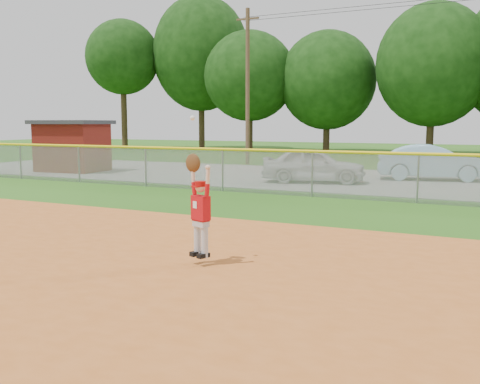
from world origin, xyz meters
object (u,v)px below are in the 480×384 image
car_blue (433,162)px  ballplayer (199,206)px  utility_shed (72,146)px  car_white_a (314,165)px

car_blue → ballplayer: 16.30m
car_blue → utility_shed: (-16.72, -3.43, 0.54)m
car_white_a → utility_shed: utility_shed is taller
car_white_a → ballplayer: (2.30, -13.08, 0.30)m
car_white_a → car_blue: bearing=-68.4°
car_blue → ballplayer: bearing=161.4°
utility_shed → ballplayer: bearing=-40.8°
ballplayer → car_white_a: bearing=100.0°
car_white_a → utility_shed: 12.51m
car_white_a → utility_shed: (-12.49, -0.32, 0.58)m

